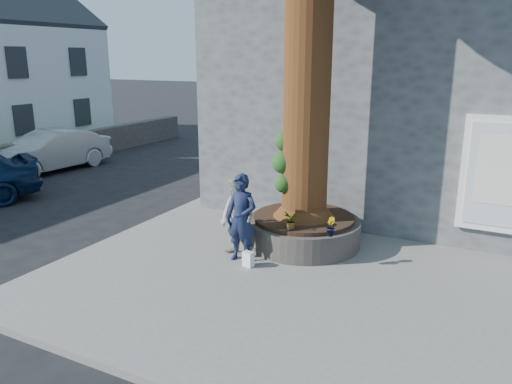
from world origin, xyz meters
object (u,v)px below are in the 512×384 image
at_px(woman, 238,218).
at_px(planter, 303,230).
at_px(car_silver, 50,151).
at_px(man, 241,218).

bearing_deg(woman, planter, 80.71).
height_order(planter, car_silver, car_silver).
height_order(man, woman, man).
distance_m(man, car_silver, 10.59).
distance_m(man, woman, 0.14).
xyz_separation_m(woman, car_silver, (-9.65, 4.02, -0.21)).
distance_m(planter, car_silver, 10.84).
distance_m(planter, woman, 1.58).
relative_size(man, woman, 1.05).
height_order(planter, man, man).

